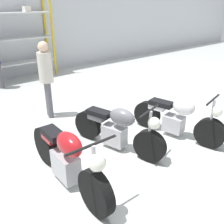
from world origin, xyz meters
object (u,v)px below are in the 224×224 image
person_near_rack (46,74)px  motorcycle_red (67,159)px  shelving_rack (4,41)px  motorcycle_white (177,118)px  motorcycle_grey (117,129)px

person_near_rack → motorcycle_red: bearing=85.8°
shelving_rack → motorcycle_red: bearing=-101.2°
shelving_rack → motorcycle_red: size_ratio=1.65×
person_near_rack → motorcycle_white: bearing=137.6°
motorcycle_white → person_near_rack: 3.09m
motorcycle_white → shelving_rack: bearing=179.2°
motorcycle_red → person_near_rack: (0.92, 2.47, 0.61)m
shelving_rack → person_near_rack: (-0.30, -3.68, -0.29)m
motorcycle_grey → person_near_rack: person_near_rack is taller
motorcycle_red → person_near_rack: bearing=160.3°
motorcycle_red → person_near_rack: size_ratio=1.20×
motorcycle_white → person_near_rack: bearing=-161.0°
shelving_rack → person_near_rack: bearing=-94.6°
motorcycle_white → motorcycle_red: bearing=-104.7°
motorcycle_red → motorcycle_grey: size_ratio=1.10×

